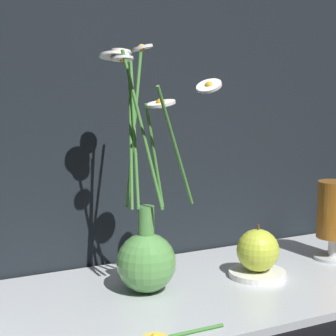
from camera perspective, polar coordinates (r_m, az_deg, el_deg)
name	(u,v)px	position (r m, az deg, el deg)	size (l,w,h in m)	color
ground_plane	(175,299)	(0.91, 0.69, -13.14)	(6.00, 6.00, 0.00)	black
shelf	(175,295)	(0.90, 0.69, -12.78)	(0.88, 0.35, 0.01)	#B2B7BC
vase_with_flowers	(146,248)	(0.88, -2.24, -8.12)	(0.15, 0.17, 0.38)	#59994C
tea_glass	(334,213)	(1.08, 16.56, -4.45)	(0.07, 0.07, 0.15)	silver
saucer_plate	(257,273)	(0.98, 9.00, -10.53)	(0.10, 0.10, 0.01)	white
orange_fruit	(257,250)	(0.97, 9.06, -8.23)	(0.07, 0.07, 0.08)	#B7C638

